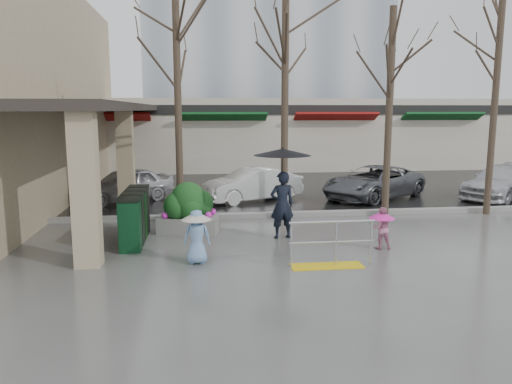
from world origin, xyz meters
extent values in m
plane|color=#51514F|center=(0.00, 0.00, 0.00)|extent=(120.00, 120.00, 0.00)
cube|color=black|center=(0.00, 22.00, 0.01)|extent=(120.00, 36.00, 0.01)
cube|color=gray|center=(0.00, 4.00, 0.07)|extent=(120.00, 0.30, 0.15)
cube|color=#2D2823|center=(-4.80, 8.00, 3.62)|extent=(2.80, 18.00, 0.25)
cube|color=tan|center=(-3.90, -0.50, 1.75)|extent=(0.55, 0.55, 3.50)
cube|color=tan|center=(-3.90, 6.00, 1.75)|extent=(0.55, 0.55, 3.50)
cube|color=beige|center=(2.00, 18.00, 2.00)|extent=(34.00, 6.00, 4.00)
cube|color=maroon|center=(-6.00, 15.10, 2.85)|extent=(4.50, 1.68, 0.87)
cube|color=#0F4C1E|center=(0.00, 15.10, 2.85)|extent=(4.50, 1.68, 0.87)
cube|color=maroon|center=(6.00, 15.10, 2.85)|extent=(4.50, 1.68, 0.87)
cube|color=#0F4C1E|center=(12.00, 15.10, 2.85)|extent=(4.50, 1.68, 0.87)
cube|color=black|center=(2.00, 15.10, 3.40)|extent=(34.00, 0.35, 0.50)
cube|color=yellow|center=(1.30, -1.20, 0.01)|extent=(1.60, 0.50, 0.02)
cylinder|color=silver|center=(0.50, -1.20, 0.50)|extent=(0.05, 0.05, 1.00)
cylinder|color=silver|center=(1.50, -1.20, 0.50)|extent=(0.05, 0.05, 1.00)
cylinder|color=silver|center=(2.30, -1.20, 0.50)|extent=(0.05, 0.05, 1.00)
cylinder|color=silver|center=(1.40, -1.20, 1.00)|extent=(1.90, 0.06, 0.06)
cylinder|color=silver|center=(1.40, -1.20, 0.55)|extent=(1.90, 0.04, 0.04)
cylinder|color=#382B21|center=(-2.00, 3.60, 3.40)|extent=(0.22, 0.22, 6.80)
cylinder|color=#382B21|center=(1.20, 3.60, 3.50)|extent=(0.22, 0.22, 7.00)
cylinder|color=#382B21|center=(4.50, 3.60, 3.25)|extent=(0.22, 0.22, 6.50)
cylinder|color=#382B21|center=(8.00, 3.60, 3.60)|extent=(0.22, 0.22, 7.20)
imported|color=black|center=(0.74, 1.37, 0.90)|extent=(0.71, 0.52, 1.80)
cylinder|color=black|center=(0.74, 1.37, 1.83)|extent=(0.02, 0.02, 1.14)
cone|color=black|center=(0.74, 1.37, 2.31)|extent=(1.53, 1.53, 0.18)
sphere|color=black|center=(0.74, 1.37, 2.42)|extent=(0.05, 0.05, 0.05)
imported|color=#CA7B9E|center=(3.00, 0.03, 0.52)|extent=(0.53, 0.43, 1.05)
cylinder|color=black|center=(3.00, 0.03, 0.72)|extent=(0.02, 0.02, 0.45)
cone|color=#FF28B6|center=(3.00, 0.03, 0.85)|extent=(0.64, 0.64, 0.18)
sphere|color=black|center=(3.00, 0.03, 0.96)|extent=(0.05, 0.05, 0.05)
imported|color=#729ACB|center=(-1.53, -0.63, 0.61)|extent=(0.61, 0.40, 1.22)
cylinder|color=black|center=(-1.53, -0.63, 0.90)|extent=(0.02, 0.02, 0.57)
cone|color=beige|center=(-1.53, -0.63, 1.09)|extent=(0.67, 0.67, 0.18)
sphere|color=black|center=(-1.53, -0.63, 1.20)|extent=(0.05, 0.05, 0.05)
cube|color=slate|center=(-1.75, 2.25, 0.23)|extent=(1.79, 1.17, 0.46)
ellipsoid|color=#164616|center=(-1.75, 2.25, 0.91)|extent=(1.01, 0.90, 1.06)
sphere|color=#164616|center=(-2.07, 2.16, 0.78)|extent=(0.72, 0.72, 0.72)
sphere|color=#164616|center=(-1.43, 2.39, 0.80)|extent=(0.76, 0.76, 0.76)
cube|color=#0C381D|center=(-3.13, 0.55, 0.62)|extent=(0.51, 0.51, 1.23)
cube|color=black|center=(-3.13, 0.55, 1.29)|extent=(0.55, 0.55, 0.09)
cube|color=black|center=(-3.12, 1.17, 0.62)|extent=(0.51, 0.51, 1.23)
cube|color=black|center=(-3.12, 1.17, 1.29)|extent=(0.55, 0.55, 0.09)
cube|color=black|center=(-3.11, 1.79, 0.62)|extent=(0.51, 0.51, 1.23)
cube|color=black|center=(-3.11, 1.79, 1.29)|extent=(0.55, 0.55, 0.09)
cube|color=black|center=(-3.10, 2.40, 0.62)|extent=(0.51, 0.51, 1.23)
cube|color=black|center=(-3.10, 2.40, 1.29)|extent=(0.55, 0.55, 0.09)
imported|color=silver|center=(-4.17, 7.39, 0.63)|extent=(3.93, 3.20, 1.26)
imported|color=white|center=(0.58, 6.91, 0.63)|extent=(4.04, 2.72, 1.26)
imported|color=#595C61|center=(5.31, 6.87, 0.63)|extent=(4.92, 4.28, 1.26)
imported|color=silver|center=(10.31, 6.39, 0.63)|extent=(4.58, 3.92, 1.26)
camera|label=1|loc=(-1.54, -11.49, 3.41)|focal=35.00mm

